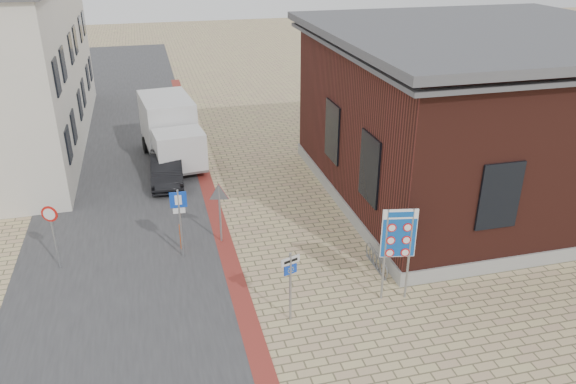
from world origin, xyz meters
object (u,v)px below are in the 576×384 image
box_truck (171,130)px  bollard (181,237)px  sedan (167,168)px  essen_sign (290,277)px  parking_sign (179,212)px  border_sign (399,235)px

box_truck → bollard: box_truck is taller
sedan → box_truck: 2.78m
sedan → essen_sign: 11.22m
essen_sign → parking_sign: parking_sign is taller
box_truck → parking_sign: 9.20m
sedan → parking_sign: (0.13, -6.59, 1.08)m
sedan → border_sign: bearing=-57.5°
box_truck → essen_sign: box_truck is taller
box_truck → parking_sign: box_truck is taller
sedan → essen_sign: bearing=-72.9°
bollard → essen_sign: bearing=-60.3°
sedan → border_sign: (6.13, -10.59, 1.55)m
border_sign → parking_sign: size_ratio=1.20×
box_truck → border_sign: (5.72, -13.20, 0.67)m
sedan → border_sign: size_ratio=1.27×
box_truck → essen_sign: (2.42, -13.44, -0.06)m
parking_sign → border_sign: bearing=-31.5°
box_truck → essen_sign: 13.65m
sedan → essen_sign: size_ratio=1.73×
sedan → parking_sign: 6.68m
parking_sign → box_truck: bearing=90.5°
essen_sign → parking_sign: size_ratio=0.88×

